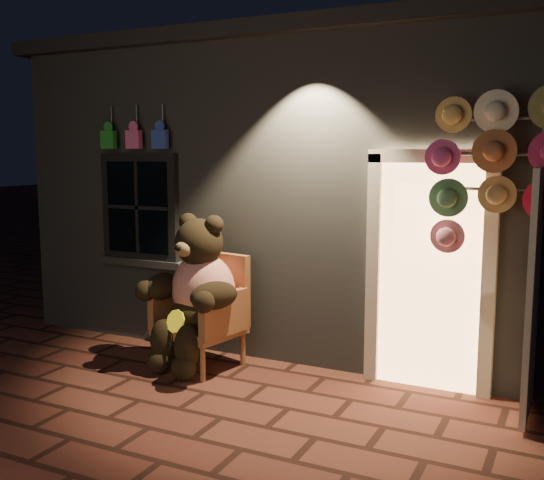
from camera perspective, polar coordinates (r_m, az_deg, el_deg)
The scene contains 5 objects.
ground at distance 5.44m, azimuth -4.59°, elevation -15.60°, with size 60.00×60.00×0.00m, color #592D22.
shop_building at distance 8.66m, azimuth 8.94°, elevation 4.98°, with size 7.30×5.95×3.51m.
wicker_armchair at distance 6.54m, azimuth -5.96°, elevation -6.29°, with size 0.89×0.84×1.13m.
teddy_bear at distance 6.38m, azimuth -6.82°, elevation -4.71°, with size 1.11×0.95×1.55m.
hat_rack at distance 5.58m, azimuth 20.92°, elevation 6.44°, with size 1.50×0.22×2.66m.
Camera 1 is at (2.57, -4.28, 2.17)m, focal length 42.00 mm.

